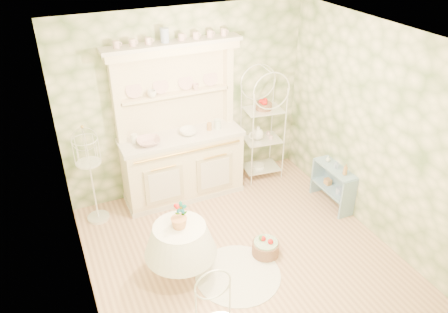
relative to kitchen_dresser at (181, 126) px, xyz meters
name	(u,v)px	position (x,y,z in m)	size (l,w,h in m)	color
floor	(240,253)	(0.20, -1.52, -1.15)	(3.60, 3.60, 0.00)	#D9AB88
ceiling	(246,40)	(0.20, -1.52, 1.56)	(3.60, 3.60, 0.00)	white
wall_left	(75,201)	(-1.60, -1.52, 0.21)	(3.60, 3.60, 0.00)	#EFE4BF
wall_right	(371,131)	(2.00, -1.52, 0.21)	(3.60, 3.60, 0.00)	#EFE4BF
wall_back	(187,103)	(0.20, 0.28, 0.21)	(3.60, 3.60, 0.00)	#EFE4BF
wall_front	(345,269)	(0.20, -3.32, 0.21)	(3.60, 3.60, 0.00)	#EFE4BF
kitchen_dresser	(181,126)	(0.00, 0.00, 0.00)	(1.87, 0.61, 2.29)	#FFEECE
bakers_rack	(263,126)	(1.31, 0.01, -0.26)	(0.55, 0.39, 1.77)	white
side_shelf	(333,186)	(1.88, -1.11, -0.84)	(0.27, 0.72, 0.62)	#82A8C1
round_table	(181,248)	(-0.58, -1.55, -0.74)	(0.74, 0.74, 0.80)	white
birdcage_stand	(91,174)	(-1.30, -0.07, -0.41)	(0.35, 0.35, 1.47)	white
floor_basket	(266,247)	(0.48, -1.66, -1.03)	(0.37, 0.37, 0.24)	#8A5F48
lace_rug	(238,274)	(0.01, -1.84, -1.14)	(1.02, 1.02, 0.01)	white
bowl_floral	(149,144)	(-0.49, -0.07, -0.13)	(0.32, 0.32, 0.08)	white
bowl_white	(189,134)	(0.10, -0.02, -0.13)	(0.25, 0.25, 0.08)	white
cup_left	(152,95)	(-0.33, 0.14, 0.47)	(0.12, 0.12, 0.10)	white
cup_right	(196,88)	(0.30, 0.16, 0.47)	(0.09, 0.09, 0.08)	white
potted_geranium	(181,214)	(-0.54, -1.50, -0.30)	(0.14, 0.10, 0.27)	#3F7238
bottle_amber	(345,170)	(1.88, -1.31, -0.46)	(0.06, 0.06, 0.17)	#B37F48
bottle_blue	(336,166)	(1.88, -1.11, -0.49)	(0.05, 0.05, 0.11)	#94A4CF
bottle_glass	(328,160)	(1.88, -0.92, -0.50)	(0.07, 0.07, 0.09)	silver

